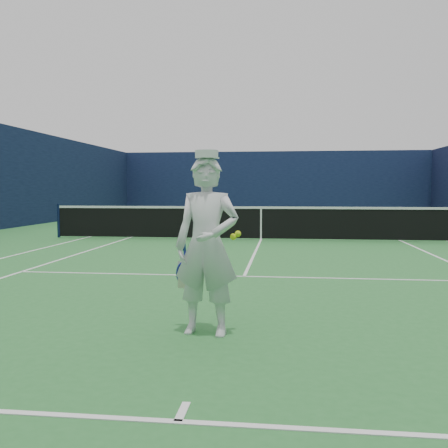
# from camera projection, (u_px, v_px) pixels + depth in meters

# --- Properties ---
(ground) EXTENTS (80.00, 80.00, 0.00)m
(ground) POSITION_uv_depth(u_px,v_px,m) (261.00, 240.00, 15.03)
(ground) COLOR #2B7132
(ground) RESTS_ON ground
(court_markings) EXTENTS (11.03, 23.83, 0.01)m
(court_markings) POSITION_uv_depth(u_px,v_px,m) (261.00, 240.00, 15.03)
(court_markings) COLOR white
(court_markings) RESTS_ON ground
(windscreen_fence) EXTENTS (20.12, 36.12, 4.00)m
(windscreen_fence) POSITION_uv_depth(u_px,v_px,m) (261.00, 173.00, 14.89)
(windscreen_fence) COLOR #10193C
(windscreen_fence) RESTS_ON ground
(tennis_net) EXTENTS (12.88, 0.09, 1.07)m
(tennis_net) POSITION_uv_depth(u_px,v_px,m) (261.00, 221.00, 14.99)
(tennis_net) COLOR #141E4C
(tennis_net) RESTS_ON ground
(tennis_player) EXTENTS (0.77, 0.56, 1.92)m
(tennis_player) POSITION_uv_depth(u_px,v_px,m) (207.00, 245.00, 5.20)
(tennis_player) COLOR white
(tennis_player) RESTS_ON ground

